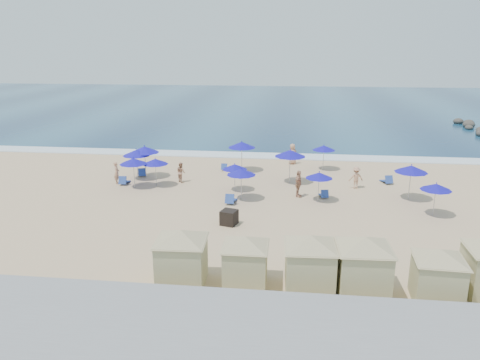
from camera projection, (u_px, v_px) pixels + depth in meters
The scene contains 33 objects.
ground at pixel (263, 212), 29.85m from camera, with size 160.00×160.00×0.00m, color tan.
ocean at pixel (285, 105), 82.31m from camera, with size 160.00×80.00×0.06m, color #0E2E4F.
surf_line at pixel (275, 156), 44.62m from camera, with size 160.00×2.50×0.08m, color white.
seawall at pixel (237, 322), 16.79m from camera, with size 160.00×6.10×1.22m.
trash_bin at pixel (229, 217), 27.60m from camera, with size 0.87×0.87×0.87m, color black.
cabana_0 at pixel (181, 250), 20.46m from camera, with size 4.45×4.45×2.80m.
cabana_1 at pixel (245, 255), 20.35m from camera, with size 4.05×4.05×2.54m.
cabana_2 at pixel (310, 256), 19.89m from camera, with size 4.45×4.45×2.80m.
cabana_3 at pixel (364, 258), 19.60m from camera, with size 4.56×4.56×2.86m.
cabana_4 at pixel (439, 269), 19.04m from camera, with size 4.08×4.08×2.56m.
umbrella_0 at pixel (136, 153), 36.53m from camera, with size 2.17×2.17×2.47m.
umbrella_1 at pixel (155, 161), 34.77m from camera, with size 1.92×1.92×2.19m.
umbrella_2 at pixel (145, 149), 36.97m from camera, with size 2.32×2.32×2.64m.
umbrella_3 at pixel (133, 161), 34.35m from camera, with size 2.05×2.05×2.33m.
umbrella_4 at pixel (242, 145), 38.84m from camera, with size 2.29×2.29×2.61m.
umbrella_5 at pixel (235, 167), 33.69m from camera, with size 1.81×1.81×2.06m.
umbrella_6 at pixel (241, 172), 31.63m from camera, with size 2.01×2.01×2.29m.
umbrella_7 at pixel (290, 153), 35.44m from camera, with size 2.37×2.37×2.70m.
umbrella_8 at pixel (319, 175), 31.37m from camera, with size 1.84×1.84×2.10m.
umbrella_9 at pixel (324, 148), 39.39m from camera, with size 1.93×1.93×2.19m.
umbrella_10 at pixel (411, 169), 31.55m from camera, with size 2.22×2.22×2.53m.
umbrella_11 at pixel (436, 187), 28.60m from camera, with size 1.90×1.90×2.17m.
beach_chair_0 at pixel (124, 181), 35.67m from camera, with size 0.64×1.33×0.72m.
beach_chair_1 at pixel (142, 173), 37.89m from camera, with size 1.05×1.46×0.73m.
beach_chair_2 at pixel (225, 167), 39.78m from camera, with size 0.51×1.13×0.62m.
beach_chair_3 at pixel (231, 200), 31.36m from camera, with size 0.69×1.39×0.74m.
beach_chair_4 at pixel (324, 194), 32.56m from camera, with size 0.71×1.24×0.64m.
beach_chair_5 at pixel (387, 180), 35.87m from camera, with size 0.88×1.40×0.71m.
beachgoer_0 at pixel (117, 173), 35.67m from camera, with size 0.63×0.41×1.72m, color tan.
beachgoer_1 at pixel (181, 172), 36.14m from camera, with size 0.75×0.59×1.55m, color tan.
beachgoer_2 at pixel (298, 184), 32.51m from camera, with size 1.10×0.46×1.89m, color tan.
beachgoer_3 at pixel (356, 178), 34.53m from camera, with size 1.05×0.61×1.63m, color tan.
beachgoer_4 at pixel (292, 154), 41.57m from camera, with size 0.90×0.58×1.83m, color tan.
Camera 1 is at (1.86, -28.09, 10.23)m, focal length 35.00 mm.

